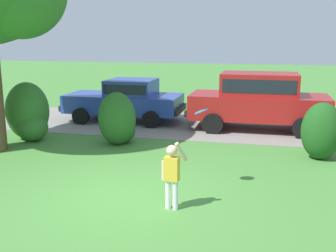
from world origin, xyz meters
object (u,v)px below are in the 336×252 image
object	(u,v)px
child_thrower	(172,172)
frisbee	(201,111)
parked_sedan	(126,99)
parked_suv	(259,98)

from	to	relation	value
child_thrower	frisbee	size ratio (longest dim) A/B	4.54
parked_sedan	parked_suv	size ratio (longest dim) A/B	0.94
child_thrower	frisbee	world-z (taller)	frisbee
parked_sedan	child_thrower	world-z (taller)	parked_sedan
parked_suv	frisbee	world-z (taller)	parked_suv
frisbee	child_thrower	bearing A→B (deg)	-107.35
parked_suv	frisbee	xyz separation A→B (m)	(-1.05, -5.84, 0.56)
parked_sedan	frisbee	world-z (taller)	frisbee
parked_suv	child_thrower	world-z (taller)	parked_suv
parked_sedan	child_thrower	size ratio (longest dim) A/B	3.42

